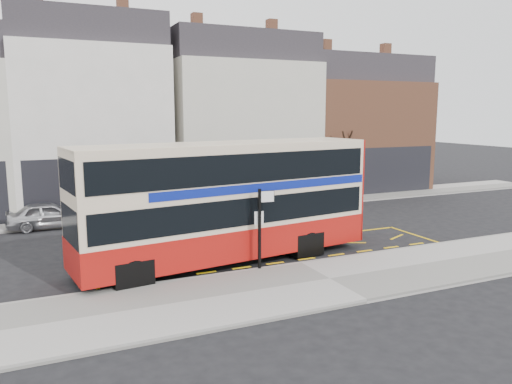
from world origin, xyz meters
name	(u,v)px	position (x,y,z in m)	size (l,w,h in m)	color
ground	(296,263)	(0.00, 0.00, 0.00)	(120.00, 120.00, 0.00)	black
pavement	(330,280)	(0.00, -2.30, 0.07)	(40.00, 4.00, 0.15)	#9E9B96
kerb	(301,264)	(0.00, -0.38, 0.07)	(40.00, 0.15, 0.15)	gray
far_pavement	(203,209)	(0.00, 11.00, 0.07)	(50.00, 3.00, 0.15)	#9E9B96
road_markings	(276,252)	(0.00, 1.60, 0.01)	(14.00, 3.40, 0.01)	#E8B50C
terrace_left	(89,115)	(-5.50, 14.99, 5.32)	(8.00, 8.01, 11.80)	silver
terrace_green_shop	(234,119)	(3.50, 14.99, 5.07)	(9.00, 8.01, 11.30)	#BAB8A9
terrace_right	(349,125)	(12.50, 14.99, 4.57)	(9.00, 8.01, 10.30)	#9E5D3F
double_decker_bus	(228,200)	(-2.19, 1.21, 2.33)	(11.34, 4.01, 4.44)	beige
bus_stop_post	(261,220)	(-1.60, -0.40, 1.84)	(0.69, 0.16, 2.80)	black
car_silver	(49,215)	(-8.09, 9.79, 0.64)	(1.52, 3.78, 1.29)	#A7A7AC
car_grey	(164,207)	(-2.60, 9.34, 0.66)	(1.40, 4.01, 1.32)	#45484E
car_white	(324,195)	(7.07, 9.42, 0.61)	(1.72, 4.24, 1.23)	white
street_tree_right	(337,139)	(9.17, 11.37, 3.80)	(2.58, 2.58, 5.58)	black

